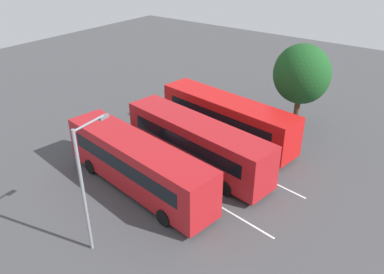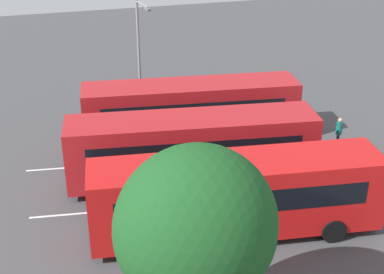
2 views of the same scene
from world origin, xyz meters
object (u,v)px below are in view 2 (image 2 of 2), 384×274
bus_center_right (192,109)px  pedestrian (339,131)px  street_lamp (140,49)px  bus_center_left (193,147)px  bus_far_left (238,195)px  depot_tree (196,228)px

bus_center_right → pedestrian: bus_center_right is taller
street_lamp → pedestrian: bearing=40.1°
bus_center_left → pedestrian: bearing=15.6°
bus_far_left → pedestrian: 9.40m
bus_far_left → pedestrian: bearing=42.7°
bus_center_left → pedestrian: (8.10, 0.99, -0.75)m
bus_center_left → pedestrian: size_ratio=6.69×
bus_far_left → street_lamp: size_ratio=1.73×
bus_center_right → pedestrian: bearing=-16.9°
bus_far_left → street_lamp: (-0.78, 13.37, 2.06)m
bus_far_left → depot_tree: (-3.30, -5.12, 2.59)m
bus_far_left → street_lamp: street_lamp is taller
bus_far_left → depot_tree: depot_tree is taller
bus_center_right → depot_tree: depot_tree is taller
street_lamp → bus_center_left: bearing=-4.1°
depot_tree → pedestrian: bearing=43.6°
bus_far_left → bus_center_left: same height
bus_center_left → street_lamp: size_ratio=1.73×
street_lamp → depot_tree: size_ratio=0.99×
bus_center_left → street_lamp: street_lamp is taller
depot_tree → bus_far_left: bearing=57.2°
bus_center_right → street_lamp: (-1.61, 4.82, 2.06)m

